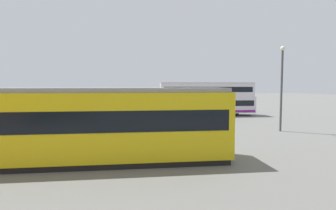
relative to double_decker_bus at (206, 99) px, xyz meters
name	(u,v)px	position (x,y,z in m)	size (l,w,h in m)	color
ground_plane	(190,118)	(2.66, 1.77, -1.98)	(160.00, 160.00, 0.00)	slate
double_decker_bus	(206,99)	(0.00, 0.00, 0.00)	(11.32, 4.29, 3.85)	silver
tram_yellow	(73,125)	(13.48, 16.54, -0.21)	(14.35, 4.38, 3.41)	yellow
pedestrian_near_railing	(166,115)	(6.80, 7.52, -0.94)	(0.43, 0.43, 1.79)	black
pedestrian_railing	(161,121)	(7.58, 8.75, -1.23)	(9.56, 0.57, 1.08)	gray
info_sign	(123,112)	(10.60, 9.71, -0.38)	(0.99, 0.28, 2.34)	slate
street_lamp	(282,82)	(-1.24, 11.53, 1.83)	(0.36, 0.36, 6.48)	#4C4C51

